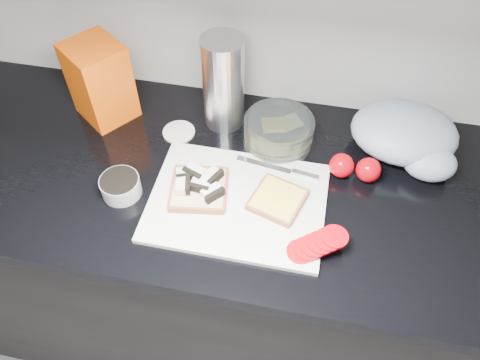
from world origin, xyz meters
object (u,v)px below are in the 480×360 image
bread_bag (100,81)px  steel_canister (223,83)px  cutting_board (237,202)px  glass_bowl (278,132)px

bread_bag → steel_canister: 0.32m
steel_canister → bread_bag: bearing=-173.8°
steel_canister → cutting_board: bearing=-71.2°
cutting_board → glass_bowl: glass_bowl is taller
cutting_board → steel_canister: size_ratio=1.60×
cutting_board → steel_canister: 0.31m
cutting_board → bread_bag: size_ratio=1.90×
cutting_board → glass_bowl: (0.06, 0.22, 0.03)m
glass_bowl → steel_canister: (-0.15, 0.05, 0.09)m
cutting_board → glass_bowl: 0.23m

